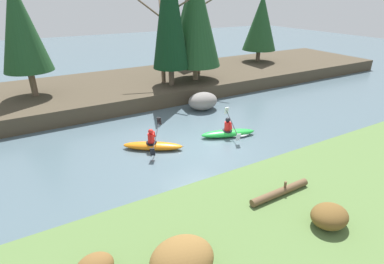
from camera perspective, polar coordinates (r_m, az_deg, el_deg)
ground_plane at (r=14.13m, az=0.16°, el=-2.30°), size 90.00×90.00×0.00m
riverbank_near at (r=9.81m, az=19.78°, el=-15.57°), size 44.00×5.74×0.61m
riverbank_far at (r=21.80m, az=-11.82°, el=8.33°), size 44.00×8.01×0.92m
conifer_tree_left at (r=19.65m, az=-29.97°, el=17.22°), size 2.69×2.69×6.52m
conifer_tree_mid_left at (r=19.69m, az=-4.33°, el=22.76°), size 2.33×2.33×8.60m
conifer_tree_centre at (r=21.02m, az=0.73°, el=20.99°), size 3.41×3.41×7.28m
conifer_tree_mid_right at (r=25.75m, az=-0.69°, el=20.22°), size 2.95×2.95×5.98m
conifer_tree_right at (r=28.05m, az=13.01°, el=19.69°), size 2.92×2.92×5.65m
bare_tree_upstream at (r=20.55m, az=-5.71°, el=16.81°), size 3.19×3.16×5.76m
bare_tree_mid_upstream at (r=22.98m, az=1.29°, el=18.53°), size 3.55×3.50×6.43m
shrub_clump_second at (r=7.29m, az=-1.91°, el=-23.07°), size 1.50×1.25×0.81m
shrub_clump_third at (r=9.29m, az=24.71°, el=-14.35°), size 1.09×0.91×0.59m
kayaker_lead at (r=14.94m, az=7.31°, el=-0.09°), size 2.76×2.02×1.20m
kayaker_middle at (r=13.67m, az=-7.41°, el=-2.45°), size 2.59×2.00×1.20m
boulder_midstream at (r=18.30m, az=2.08°, el=5.91°), size 1.85×1.45×1.05m
driftwood_log at (r=10.05m, az=16.41°, el=-10.91°), size 2.30×0.28×0.44m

